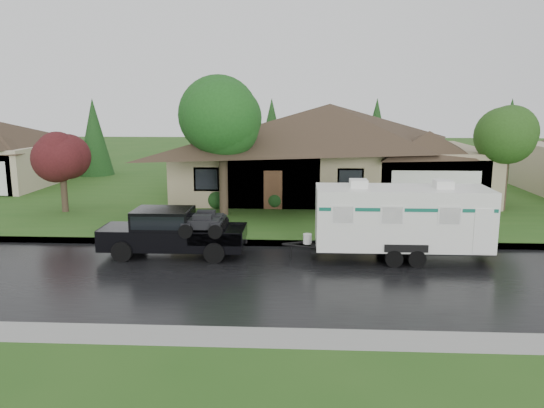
{
  "coord_description": "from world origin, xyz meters",
  "views": [
    {
      "loc": [
        0.2,
        -19.11,
        5.88
      ],
      "look_at": [
        -0.92,
        2.0,
        1.79
      ],
      "focal_mm": 35.0,
      "sensor_mm": 36.0,
      "label": 1
    }
  ],
  "objects": [
    {
      "name": "tree_right_green",
      "position": [
        11.05,
        9.44,
        4.07
      ],
      "size": [
        3.41,
        3.41,
        5.65
      ],
      "color": "#382B1E",
      "rests_on": "lawn"
    },
    {
      "name": "shrub_row",
      "position": [
        2.0,
        9.3,
        0.65
      ],
      "size": [
        13.6,
        1.0,
        1.0
      ],
      "color": "#143814",
      "rests_on": "lawn"
    },
    {
      "name": "road",
      "position": [
        0.0,
        -2.0,
        0.01
      ],
      "size": [
        140.0,
        8.0,
        0.01
      ],
      "primitive_type": "cube",
      "color": "black",
      "rests_on": "ground"
    },
    {
      "name": "pickup_truck",
      "position": [
        -4.77,
        0.53,
        0.98
      ],
      "size": [
        5.48,
        2.08,
        1.83
      ],
      "color": "black",
      "rests_on": "ground"
    },
    {
      "name": "tree_left_green",
      "position": [
        -3.69,
        7.44,
        4.9
      ],
      "size": [
        4.14,
        4.14,
        6.85
      ],
      "color": "#382B1E",
      "rests_on": "lawn"
    },
    {
      "name": "lawn",
      "position": [
        0.0,
        15.0,
        0.07
      ],
      "size": [
        140.0,
        26.0,
        0.15
      ],
      "primitive_type": "cube",
      "color": "#28531A",
      "rests_on": "ground"
    },
    {
      "name": "curb",
      "position": [
        0.0,
        2.25,
        0.07
      ],
      "size": [
        140.0,
        0.5,
        0.15
      ],
      "primitive_type": "cube",
      "color": "gray",
      "rests_on": "ground"
    },
    {
      "name": "tree_red",
      "position": [
        -12.2,
        7.77,
        3.05
      ],
      "size": [
        2.53,
        2.53,
        4.19
      ],
      "color": "#382B1E",
      "rests_on": "lawn"
    },
    {
      "name": "house_main",
      "position": [
        2.29,
        13.84,
        3.59
      ],
      "size": [
        19.44,
        10.8,
        6.9
      ],
      "color": "#9A8D68",
      "rests_on": "lawn"
    },
    {
      "name": "ground",
      "position": [
        0.0,
        0.0,
        0.0
      ],
      "size": [
        140.0,
        140.0,
        0.0
      ],
      "primitive_type": "plane",
      "color": "#28531A",
      "rests_on": "ground"
    },
    {
      "name": "travel_trailer",
      "position": [
        4.03,
        0.53,
        1.61
      ],
      "size": [
        6.76,
        2.38,
        3.03
      ],
      "color": "white",
      "rests_on": "ground"
    }
  ]
}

